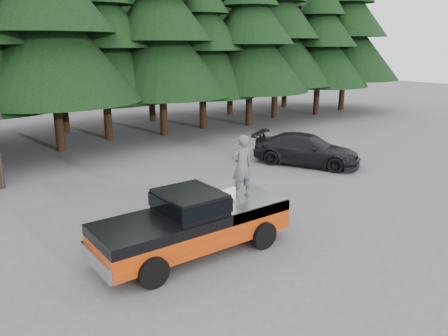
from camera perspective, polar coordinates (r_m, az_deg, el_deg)
ground at (r=14.66m, az=0.21°, el=-8.03°), size 120.00×120.00×0.00m
pickup_truck at (r=12.91m, az=-4.02°, el=-8.30°), size 6.00×2.04×1.33m
truck_cab at (r=12.49m, az=-4.50°, el=-4.39°), size 1.66×1.90×0.59m
air_compressor at (r=13.28m, az=-0.22°, el=-3.47°), size 0.68×0.58×0.43m
man_on_bed at (r=13.43m, az=2.35°, el=0.23°), size 0.78×0.57×1.98m
parked_car at (r=22.55m, az=10.70°, el=2.39°), size 4.45×5.76×1.56m
treeline at (r=29.23m, az=-20.78°, el=18.44°), size 60.15×16.05×17.50m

